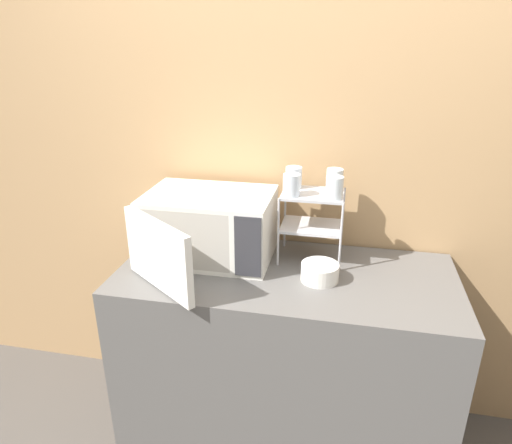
% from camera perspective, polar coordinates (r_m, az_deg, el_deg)
% --- Properties ---
extents(wall_back, '(8.00, 0.06, 2.60)m').
position_cam_1_polar(wall_back, '(2.16, 5.41, 7.30)').
color(wall_back, tan).
rests_on(wall_back, ground_plane).
extents(counter, '(1.43, 0.65, 0.92)m').
position_cam_1_polar(counter, '(2.21, 3.44, -16.80)').
color(counter, '#595654').
rests_on(counter, ground_plane).
extents(microwave, '(0.57, 0.66, 0.30)m').
position_cam_1_polar(microwave, '(2.04, -6.08, -0.59)').
color(microwave, silver).
rests_on(microwave, counter).
extents(dish_rack, '(0.27, 0.21, 0.31)m').
position_cam_1_polar(dish_rack, '(2.00, 7.02, 1.26)').
color(dish_rack, '#B2B2B7').
rests_on(dish_rack, counter).
extents(glass_front_left, '(0.07, 0.07, 0.09)m').
position_cam_1_polar(glass_front_left, '(1.91, 4.49, 4.63)').
color(glass_front_left, silver).
rests_on(glass_front_left, dish_rack).
extents(glass_back_right, '(0.07, 0.07, 0.09)m').
position_cam_1_polar(glass_back_right, '(2.01, 9.79, 5.26)').
color(glass_back_right, silver).
rests_on(glass_back_right, dish_rack).
extents(glass_front_right, '(0.07, 0.07, 0.09)m').
position_cam_1_polar(glass_front_right, '(1.90, 9.78, 4.26)').
color(glass_front_right, silver).
rests_on(glass_front_right, dish_rack).
extents(glass_back_left, '(0.07, 0.07, 0.09)m').
position_cam_1_polar(glass_back_left, '(2.02, 4.73, 5.58)').
color(glass_back_left, silver).
rests_on(glass_back_left, dish_rack).
extents(bowl, '(0.16, 0.16, 0.07)m').
position_cam_1_polar(bowl, '(1.90, 7.97, -6.25)').
color(bowl, silver).
rests_on(bowl, counter).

